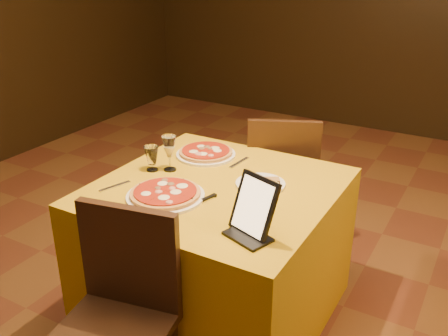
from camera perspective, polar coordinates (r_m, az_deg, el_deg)
The scene contains 13 objects.
floor at distance 2.70m, azimuth 2.51°, elevation -18.20°, with size 6.00×7.00×0.01m, color #5E2D19.
main_table at distance 2.59m, azimuth -0.75°, elevation -9.48°, with size 1.10×1.10×0.75m, color #BB8D0C.
chair_main_near at distance 2.04m, azimuth -12.92°, elevation -18.14°, with size 0.41×0.41×0.91m, color black, non-canonical shape.
chair_main_far at distance 3.19m, azimuth 6.58°, elevation -1.34°, with size 0.41×0.41×0.91m, color black, non-canonical shape.
pizza_near at distance 2.30m, azimuth -6.71°, elevation -3.03°, with size 0.36×0.36×0.03m.
pizza_far at distance 2.75m, azimuth -2.09°, elevation 1.71°, with size 0.33×0.33×0.03m.
cutlet_dish at distance 2.41m, azimuth 4.19°, elevation -1.70°, with size 0.24×0.24×0.03m.
wine_glass at distance 2.55m, azimuth -6.26°, elevation 1.72°, with size 0.08×0.08×0.19m, color #FAEE8E, non-canonical shape.
water_glass at distance 2.57m, azimuth -8.26°, elevation 1.07°, with size 0.06×0.06×0.13m, color white, non-canonical shape.
tablet at distance 1.97m, azimuth 3.47°, elevation -4.33°, with size 0.20×0.02×0.24m, color black.
knife at distance 2.23m, azimuth -3.32°, elevation -4.25°, with size 0.22×0.02×0.01m, color #B6B5BD.
fork_near at distance 2.45m, azimuth -12.36°, elevation -2.05°, with size 0.16×0.02×0.01m, color silver.
fork_far at distance 2.66m, azimuth 1.74°, elevation 0.62°, with size 0.17×0.02×0.01m, color silver.
Camera 1 is at (0.90, -1.80, 1.79)m, focal length 40.00 mm.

